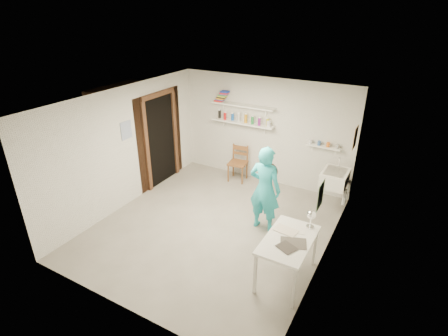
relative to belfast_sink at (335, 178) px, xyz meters
The scene contains 27 objects.
floor 2.54m from the belfast_sink, 135.83° to the right, with size 4.00×4.50×0.02m, color slate.
ceiling 2.98m from the belfast_sink, 135.83° to the right, with size 4.00×4.50×0.02m, color silver.
wall_back 1.90m from the belfast_sink, 162.26° to the left, with size 4.00×0.02×2.40m, color silver.
wall_front 4.36m from the belfast_sink, 113.84° to the right, with size 4.00×0.02×2.40m, color silver.
wall_left 4.16m from the belfast_sink, 155.67° to the right, with size 0.02×4.50×2.40m, color silver.
wall_right 1.79m from the belfast_sink, 81.30° to the right, with size 0.02×4.50×2.40m, color silver.
doorway_recess 3.81m from the belfast_sink, behind, with size 0.02×0.90×2.00m, color black.
corridor_box 4.51m from the belfast_sink, behind, with size 1.40×1.50×2.10m, color brown.
door_lintel 4.01m from the belfast_sink, behind, with size 0.06×1.05×0.10m, color brown.
door_jamb_near 3.91m from the belfast_sink, 162.82° to the right, with size 0.06×0.10×2.00m, color brown.
door_jamb_far 3.74m from the belfast_sink, behind, with size 0.06×0.10×2.00m, color brown.
shelf_lower 2.38m from the belfast_sink, 169.18° to the left, with size 1.50×0.22×0.03m, color white.
shelf_upper 2.52m from the belfast_sink, 169.18° to the left, with size 1.50×0.22×0.03m, color white.
ledge_shelf 0.75m from the belfast_sink, 130.40° to the left, with size 0.70×0.14×0.03m, color white.
poster_left 4.17m from the belfast_sink, 156.18° to the right, with size 0.01×0.28×0.36m, color #334C7F.
poster_right_a 0.89m from the belfast_sink, 22.79° to the left, with size 0.01×0.34×0.42m, color #995933.
poster_right_b 2.40m from the belfast_sink, 83.96° to the right, with size 0.01×0.30×0.38m, color #3F724C.
belfast_sink is the anchor object (origin of this frame).
man 1.58m from the belfast_sink, 126.64° to the right, with size 0.59×0.39×1.61m, color #2AC0D3.
wall_clock 1.46m from the belfast_sink, 132.31° to the right, with size 0.29×0.29×0.04m, color beige.
wooden_chair 2.27m from the belfast_sink, behind, with size 0.40×0.39×0.87m, color brown.
work_table 2.35m from the belfast_sink, 92.71° to the right, with size 0.65×1.08×0.72m, color white.
desk_lamp 1.91m from the belfast_sink, 87.92° to the right, with size 0.14×0.14×0.14m, color white.
spray_cans 2.41m from the belfast_sink, 169.18° to the left, with size 1.29×0.06×0.17m.
book_stack 3.05m from the belfast_sink, behind, with size 0.34×0.14×0.25m.
ledge_pots 0.78m from the belfast_sink, 130.40° to the left, with size 0.48×0.07×0.09m.
papers 2.32m from the belfast_sink, 92.71° to the right, with size 0.30×0.22×0.02m.
Camera 1 is at (2.83, -4.65, 3.78)m, focal length 28.00 mm.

